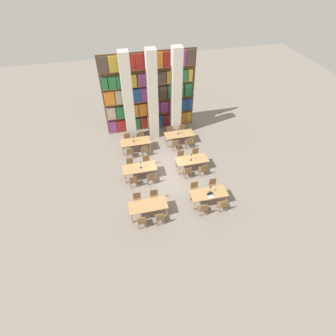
{
  "coord_description": "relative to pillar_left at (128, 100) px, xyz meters",
  "views": [
    {
      "loc": [
        -2.6,
        -11.21,
        11.04
      ],
      "look_at": [
        0.0,
        -0.27,
        0.66
      ],
      "focal_mm": 28.0,
      "sensor_mm": 36.0,
      "label": 1
    }
  ],
  "objects": [
    {
      "name": "ground_plane",
      "position": [
        1.57,
        -4.01,
        -3.0
      ],
      "size": [
        40.0,
        40.0,
        0.0
      ],
      "primitive_type": "plane",
      "color": "gray"
    },
    {
      "name": "bookshelf_bank",
      "position": [
        1.55,
        1.09,
        -0.31
      ],
      "size": [
        6.29,
        0.35,
        5.5
      ],
      "color": "brown",
      "rests_on": "ground_plane"
    },
    {
      "name": "pillar_left",
      "position": [
        0.0,
        0.0,
        0.0
      ],
      "size": [
        0.62,
        0.62,
        6.0
      ],
      "color": "silver",
      "rests_on": "ground_plane"
    },
    {
      "name": "pillar_center",
      "position": [
        1.57,
        0.0,
        0.0
      ],
      "size": [
        0.62,
        0.62,
        6.0
      ],
      "color": "silver",
      "rests_on": "ground_plane"
    },
    {
      "name": "pillar_right",
      "position": [
        3.14,
        0.0,
        0.0
      ],
      "size": [
        0.62,
        0.62,
        6.0
      ],
      "color": "silver",
      "rests_on": "ground_plane"
    },
    {
      "name": "reading_table_0",
      "position": [
        -0.07,
        -6.8,
        -2.35
      ],
      "size": [
        1.95,
        0.85,
        0.74
      ],
      "color": "tan",
      "rests_on": "ground_plane"
    },
    {
      "name": "chair_0",
      "position": [
        -0.52,
        -7.51,
        -2.53
      ],
      "size": [
        0.42,
        0.4,
        0.87
      ],
      "color": "brown",
      "rests_on": "ground_plane"
    },
    {
      "name": "chair_1",
      "position": [
        -0.52,
        -6.09,
        -2.53
      ],
      "size": [
        0.42,
        0.4,
        0.87
      ],
      "rotation": [
        0.0,
        0.0,
        3.14
      ],
      "color": "brown",
      "rests_on": "ground_plane"
    },
    {
      "name": "chair_2",
      "position": [
        0.39,
        -7.51,
        -2.53
      ],
      "size": [
        0.42,
        0.4,
        0.87
      ],
      "color": "brown",
      "rests_on": "ground_plane"
    },
    {
      "name": "chair_3",
      "position": [
        0.39,
        -6.09,
        -2.53
      ],
      "size": [
        0.42,
        0.4,
        0.87
      ],
      "rotation": [
        0.0,
        0.0,
        3.14
      ],
      "color": "brown",
      "rests_on": "ground_plane"
    },
    {
      "name": "reading_table_1",
      "position": [
        3.19,
        -6.74,
        -2.35
      ],
      "size": [
        1.95,
        0.85,
        0.74
      ],
      "color": "tan",
      "rests_on": "ground_plane"
    },
    {
      "name": "chair_4",
      "position": [
        2.66,
        -7.45,
        -2.53
      ],
      "size": [
        0.42,
        0.4,
        0.87
      ],
      "color": "brown",
      "rests_on": "ground_plane"
    },
    {
      "name": "chair_5",
      "position": [
        2.66,
        -6.03,
        -2.53
      ],
      "size": [
        0.42,
        0.4,
        0.87
      ],
      "rotation": [
        0.0,
        0.0,
        3.14
      ],
      "color": "brown",
      "rests_on": "ground_plane"
    },
    {
      "name": "chair_6",
      "position": [
        3.73,
        -7.45,
        -2.53
      ],
      "size": [
        0.42,
        0.4,
        0.87
      ],
      "color": "brown",
      "rests_on": "ground_plane"
    },
    {
      "name": "chair_7",
      "position": [
        3.73,
        -6.03,
        -2.53
      ],
      "size": [
        0.42,
        0.4,
        0.87
      ],
      "rotation": [
        0.0,
        0.0,
        3.14
      ],
      "color": "brown",
      "rests_on": "ground_plane"
    },
    {
      "name": "desk_lamp_0",
      "position": [
        3.26,
        -6.72,
        -1.94
      ],
      "size": [
        0.14,
        0.14,
        0.49
      ],
      "color": "#232328",
      "rests_on": "reading_table_1"
    },
    {
      "name": "laptop",
      "position": [
        3.19,
        -6.97,
        -2.23
      ],
      "size": [
        0.32,
        0.22,
        0.21
      ],
      "color": "silver",
      "rests_on": "reading_table_1"
    },
    {
      "name": "reading_table_2",
      "position": [
        -0.06,
        -3.94,
        -2.35
      ],
      "size": [
        1.95,
        0.85,
        0.74
      ],
      "color": "tan",
      "rests_on": "ground_plane"
    },
    {
      "name": "chair_8",
      "position": [
        -0.53,
        -4.65,
        -2.53
      ],
      "size": [
        0.42,
        0.4,
        0.87
      ],
      "color": "brown",
      "rests_on": "ground_plane"
    },
    {
      "name": "chair_9",
      "position": [
        -0.53,
        -3.23,
        -2.53
      ],
      "size": [
        0.42,
        0.4,
        0.87
      ],
      "rotation": [
        0.0,
        0.0,
        3.14
      ],
      "color": "brown",
      "rests_on": "ground_plane"
    },
    {
      "name": "chair_10",
      "position": [
        0.46,
        -4.65,
        -2.53
      ],
      "size": [
        0.42,
        0.4,
        0.87
      ],
      "color": "brown",
      "rests_on": "ground_plane"
    },
    {
      "name": "chair_11",
      "position": [
        0.46,
        -3.23,
        -2.53
      ],
      "size": [
        0.42,
        0.4,
        0.87
      ],
      "rotation": [
        0.0,
        0.0,
        3.14
      ],
      "color": "brown",
      "rests_on": "ground_plane"
    },
    {
      "name": "desk_lamp_1",
      "position": [
        0.03,
        -3.97,
        -1.95
      ],
      "size": [
        0.14,
        0.14,
        0.47
      ],
      "color": "#232328",
      "rests_on": "reading_table_2"
    },
    {
      "name": "reading_table_3",
      "position": [
        3.13,
        -3.95,
        -2.35
      ],
      "size": [
        1.95,
        0.85,
        0.74
      ],
      "color": "tan",
      "rests_on": "ground_plane"
    },
    {
      "name": "chair_12",
      "position": [
        2.66,
        -4.66,
        -2.53
      ],
      "size": [
        0.42,
        0.4,
        0.87
      ],
      "color": "brown",
      "rests_on": "ground_plane"
    },
    {
      "name": "chair_13",
      "position": [
        2.66,
        -3.24,
        -2.53
      ],
      "size": [
        0.42,
        0.4,
        0.87
      ],
      "rotation": [
        0.0,
        0.0,
        3.14
      ],
      "color": "brown",
      "rests_on": "ground_plane"
    },
    {
      "name": "chair_14",
      "position": [
        3.62,
        -4.66,
        -2.53
      ],
      "size": [
        0.42,
        0.4,
        0.87
      ],
      "color": "brown",
      "rests_on": "ground_plane"
    },
    {
      "name": "chair_15",
      "position": [
        3.62,
        -3.24,
        -2.53
      ],
      "size": [
        0.42,
        0.4,
        0.87
      ],
      "rotation": [
        0.0,
        0.0,
        3.14
      ],
      "color": "brown",
      "rests_on": "ground_plane"
    },
    {
      "name": "desk_lamp_2",
      "position": [
        3.06,
        -4.0,
        -1.94
      ],
      "size": [
        0.14,
        0.14,
        0.48
      ],
      "color": "#232328",
      "rests_on": "reading_table_3"
    },
    {
      "name": "reading_table_4",
      "position": [
        0.08,
        -1.36,
        -2.35
      ],
      "size": [
        1.95,
        0.85,
        0.74
      ],
      "color": "tan",
      "rests_on": "ground_plane"
    },
    {
      "name": "chair_16",
      "position": [
        -0.41,
        -2.07,
        -2.53
      ],
      "size": [
        0.42,
        0.4,
        0.87
      ],
      "color": "brown",
      "rests_on": "ground_plane"
    },
    {
      "name": "chair_17",
      "position": [
        -0.41,
        -0.65,
        -2.53
      ],
      "size": [
        0.42,
        0.4,
        0.87
      ],
      "rotation": [
        0.0,
        0.0,
        3.14
      ],
      "color": "brown",
      "rests_on": "ground_plane"
    },
    {
      "name": "chair_18",
      "position": [
        0.57,
        -2.07,
        -2.53
      ],
      "size": [
        0.42,
        0.4,
        0.87
      ],
      "color": "brown",
      "rests_on": "ground_plane"
    },
    {
      "name": "chair_19",
      "position": [
        0.57,
        -0.65,
        -2.53
      ],
      "size": [
        0.42,
        0.4,
        0.87
      ],
      "rotation": [
        0.0,
        0.0,
        3.14
      ],
      "color": "brown",
      "rests_on": "ground_plane"
    },
    {
      "name": "desk_lamp_3",
      "position": [
        -0.03,
        -1.35,
        -1.98
      ],
      "size": [
        0.14,
        0.14,
        0.43
      ],
      "color": "#232328",
      "rests_on": "reading_table_4"
    },
    {
      "name": "reading_table_5",
      "position": [
        3.07,
        -1.22,
        -2.35
      ],
      "size": [
        1.95,
        0.85,
        0.74
      ],
      "color": "tan",
      "rests_on": "ground_plane"
    },
    {
      "name": "chair_20",
      "position": [
        2.62,
        -1.93,
        -2.53
      ],
      "size": [
        0.42,
        0.4,
        0.87
      ],
      "color": "brown",
      "rests_on": "ground_plane"
    },
    {
      "name": "chair_21",
      "position": [
        2.62,
        -0.51,
        -2.53
      ],
      "size": [
        0.42,
        0.4,
        0.87
      ],
      "rotation": [
        0.0,
        0.0,
        3.14
      ],
      "color": "brown",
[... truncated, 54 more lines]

